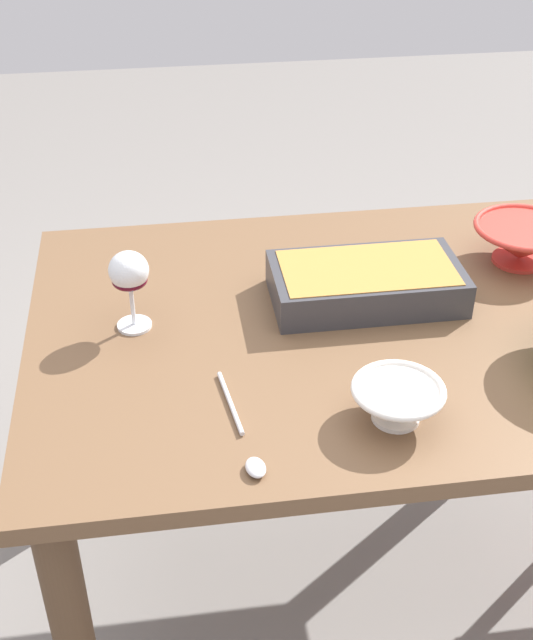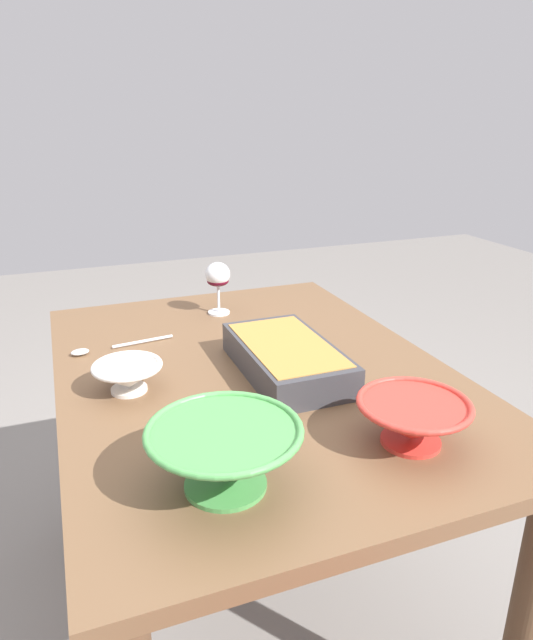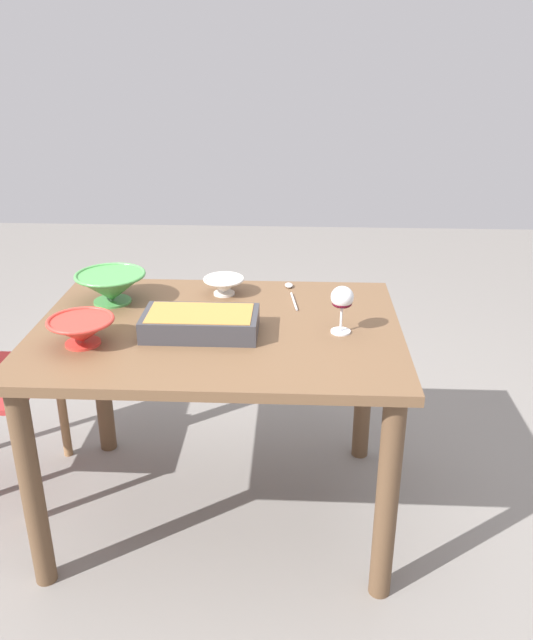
% 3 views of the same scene
% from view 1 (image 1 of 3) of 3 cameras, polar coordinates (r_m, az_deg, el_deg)
% --- Properties ---
extents(ground_plane, '(8.00, 8.00, 0.00)m').
position_cam_1_polar(ground_plane, '(2.08, 4.47, -17.16)').
color(ground_plane, gray).
extents(dining_table, '(1.20, 0.88, 0.74)m').
position_cam_1_polar(dining_table, '(1.64, 5.43, -3.38)').
color(dining_table, brown).
rests_on(dining_table, ground_plane).
extents(wine_glass, '(0.07, 0.07, 0.16)m').
position_cam_1_polar(wine_glass, '(1.51, -9.36, 3.01)').
color(wine_glass, white).
rests_on(wine_glass, dining_table).
extents(casserole_dish, '(0.36, 0.20, 0.07)m').
position_cam_1_polar(casserole_dish, '(1.62, 6.83, 2.63)').
color(casserole_dish, '#38383D').
rests_on(casserole_dish, dining_table).
extents(mixing_bowl, '(0.15, 0.15, 0.06)m').
position_cam_1_polar(mixing_bowl, '(1.33, 8.92, -5.43)').
color(mixing_bowl, white).
rests_on(mixing_bowl, dining_table).
extents(serving_bowl, '(0.20, 0.20, 0.09)m').
position_cam_1_polar(serving_bowl, '(1.81, 17.02, 5.18)').
color(serving_bowl, red).
rests_on(serving_bowl, dining_table).
extents(serving_spoon, '(0.05, 0.26, 0.01)m').
position_cam_1_polar(serving_spoon, '(1.29, -1.41, -8.39)').
color(serving_spoon, silver).
rests_on(serving_spoon, dining_table).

